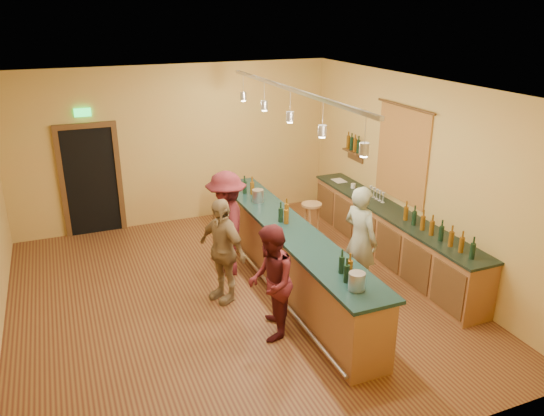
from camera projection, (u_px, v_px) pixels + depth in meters
name	position (u px, v px, depth m)	size (l,w,h in m)	color
floor	(233.00, 297.00, 8.22)	(7.00, 7.00, 0.00)	#582719
ceiling	(227.00, 88.00, 7.08)	(6.50, 7.00, 0.02)	silver
wall_back	(176.00, 146.00, 10.68)	(6.50, 0.02, 3.20)	tan
wall_front	(355.00, 327.00, 4.63)	(6.50, 0.02, 3.20)	tan
wall_right	(416.00, 175.00, 8.81)	(0.02, 7.00, 3.20)	tan
doorway	(91.00, 178.00, 10.22)	(1.15, 0.09, 2.48)	black
tapestry	(402.00, 155.00, 9.06)	(0.03, 1.40, 1.60)	maroon
bottle_shelf	(353.00, 146.00, 10.40)	(0.17, 0.55, 0.54)	#513A18
back_counter	(390.00, 235.00, 9.26)	(0.60, 4.55, 1.27)	olive
tasting_bar	(288.00, 252.00, 8.34)	(0.74, 5.10, 1.38)	olive
pendant_track	(290.00, 100.00, 7.49)	(0.11, 4.60, 0.50)	silver
bartender	(360.00, 240.00, 8.15)	(0.63, 0.41, 1.73)	gray
customer_a	(271.00, 283.00, 7.02)	(0.78, 0.60, 1.60)	#59191E
customer_b	(222.00, 250.00, 7.91)	(0.96, 0.40, 1.63)	#997A51
customer_c	(227.00, 224.00, 8.69)	(1.15, 0.66, 1.77)	#59191E
bar_stool	(312.00, 211.00, 9.93)	(0.38, 0.38, 0.79)	olive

